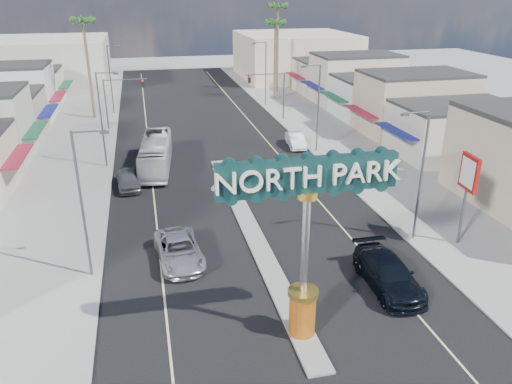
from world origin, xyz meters
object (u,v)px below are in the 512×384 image
streetlight_r_near (420,170)px  palm_right_mid (275,27)px  city_bus (156,154)px  streetlight_l_mid (103,115)px  gateway_sign (306,229)px  traffic_signal_right (270,87)px  car_parked_right (296,140)px  car_parked_left (128,179)px  streetlight_l_far (111,76)px  suv_right (388,274)px  streetlight_r_mid (317,104)px  bank_pylon_sign (468,178)px  suv_left (179,250)px  streetlight_r_far (265,71)px  traffic_signal_left (121,94)px  palm_right_far (278,12)px  streetlight_l_near (84,198)px  palm_left_far (83,27)px

streetlight_r_near → palm_right_mid: palm_right_mid is taller
city_bus → streetlight_l_mid: bearing=167.8°
gateway_sign → traffic_signal_right: (9.18, 42.02, -1.65)m
city_bus → car_parked_right: bearing=19.9°
car_parked_left → streetlight_r_near: bearing=-40.3°
traffic_signal_right → streetlight_l_far: streetlight_l_far is taller
suv_right → streetlight_l_mid: bearing=124.6°
gateway_sign → car_parked_left: gateway_sign is taller
streetlight_r_mid → bank_pylon_sign: (2.72, -21.32, -0.29)m
car_parked_left → suv_right: bearing=-56.3°
city_bus → suv_left: bearing=-81.8°
streetlight_l_mid → streetlight_r_far: size_ratio=1.00×
traffic_signal_left → streetlight_r_far: 21.20m
streetlight_r_far → palm_right_far: bearing=65.5°
streetlight_l_far → bank_pylon_sign: 49.33m
streetlight_r_mid → palm_right_far: bearing=81.9°
streetlight_r_far → city_bus: bearing=-124.9°
streetlight_r_near → bank_pylon_sign: streetlight_r_near is taller
suv_left → suv_right: (11.44, -5.62, 0.09)m
traffic_signal_right → streetlight_l_mid: streetlight_l_mid is taller
car_parked_right → palm_right_mid: bearing=86.5°
streetlight_l_far → suv_right: streetlight_l_far is taller
traffic_signal_right → suv_left: (-14.50, -33.40, -3.48)m
streetlight_l_near → streetlight_r_near: size_ratio=1.00×
streetlight_l_far → traffic_signal_left: bearing=-81.1°
streetlight_l_near → suv_left: (5.12, 0.59, -4.27)m
streetlight_l_near → car_parked_right: bearing=48.7°
streetlight_r_mid → car_parked_left: size_ratio=1.95×
traffic_signal_right → streetlight_l_mid: bearing=-144.5°
palm_right_far → suv_left: palm_right_far is taller
palm_right_mid → car_parked_left: palm_right_mid is taller
traffic_signal_right → streetlight_l_far: (-19.62, 8.01, 0.79)m
traffic_signal_left → streetlight_l_far: size_ratio=0.67×
palm_right_mid → bank_pylon_sign: bearing=-89.8°
traffic_signal_left → streetlight_r_mid: 24.11m
streetlight_r_mid → traffic_signal_left: bearing=144.5°
gateway_sign → streetlight_r_near: (10.43, 8.02, -0.86)m
streetlight_r_far → palm_right_far: palm_right_far is taller
streetlight_l_mid → traffic_signal_right: bearing=35.5°
streetlight_l_near → streetlight_r_far: 46.90m
streetlight_l_far → car_parked_left: streetlight_l_far is taller
bank_pylon_sign → streetlight_r_far: bearing=99.2°
gateway_sign → palm_right_far: size_ratio=0.65×
gateway_sign → streetlight_l_far: size_ratio=1.02×
palm_left_far → palm_right_mid: (26.00, 6.00, -0.90)m
palm_left_far → suv_right: size_ratio=2.15×
streetlight_r_far → suv_right: (-4.31, -47.03, -4.18)m
palm_right_far → streetlight_r_far: bearing=-114.5°
traffic_signal_left → suv_left: bearing=-83.4°
streetlight_l_mid → bank_pylon_sign: size_ratio=1.46×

